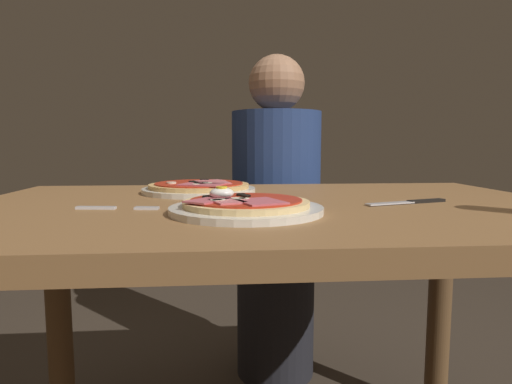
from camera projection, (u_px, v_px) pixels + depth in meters
The scene contains 6 objects.
dining_table at pixel (270, 255), 0.93m from camera, with size 1.27×0.82×0.74m.
pizza_foreground at pixel (245, 206), 0.77m from camera, with size 0.28×0.28×0.05m.
pizza_across_left at pixel (199, 188), 1.10m from camera, with size 0.28×0.28×0.03m.
fork at pixel (111, 208), 0.82m from camera, with size 0.16×0.03×0.00m.
knife at pixel (412, 202), 0.90m from camera, with size 0.19×0.08×0.01m.
diner_person at pixel (276, 227), 1.60m from camera, with size 0.32×0.32×1.18m.
Camera 1 is at (-0.10, -0.90, 0.87)m, focal length 30.40 mm.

